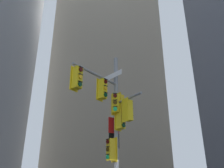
{
  "coord_description": "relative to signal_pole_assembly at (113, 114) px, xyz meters",
  "views": [
    {
      "loc": [
        -1.53,
        -11.54,
        1.66
      ],
      "look_at": [
        -0.23,
        -0.17,
        6.33
      ],
      "focal_mm": 37.4,
      "sensor_mm": 36.0,
      "label": 1
    }
  ],
  "objects": [
    {
      "name": "signal_pole_assembly",
      "position": [
        0.0,
        0.0,
        0.0
      ],
      "size": [
        3.27,
        2.81,
        7.98
      ],
      "color": "gray",
      "rests_on": "ground"
    },
    {
      "name": "building_mid_block",
      "position": [
        1.64,
        27.3,
        20.74
      ],
      "size": [
        16.69,
        16.69,
        50.73
      ],
      "primitive_type": "cube",
      "color": "tan",
      "rests_on": "ground"
    }
  ]
}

